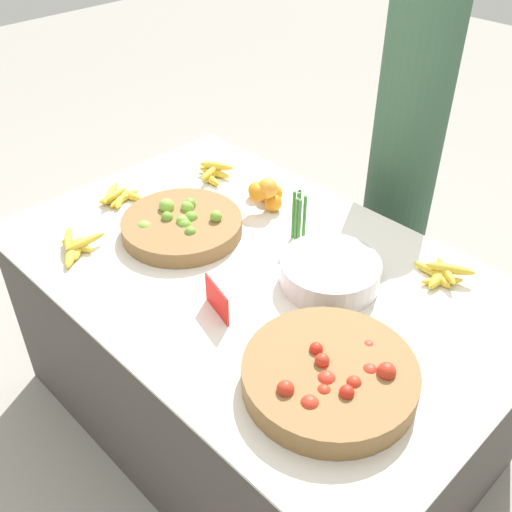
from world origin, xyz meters
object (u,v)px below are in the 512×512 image
object	(u,v)px
tomato_basket	(330,376)
vendor_person	(403,168)
metal_bowl	(330,272)
lime_bowl	(183,225)
price_sign	(217,299)

from	to	relation	value
tomato_basket	vendor_person	distance (m)	1.28
tomato_basket	metal_bowl	xyz separation A→B (m)	(-0.28, 0.33, 0.01)
lime_bowl	vendor_person	xyz separation A→B (m)	(0.28, 0.98, -0.03)
vendor_person	price_sign	bearing A→B (deg)	-83.84
tomato_basket	metal_bowl	world-z (taller)	tomato_basket
lime_bowl	price_sign	xyz separation A→B (m)	(0.41, -0.20, 0.02)
tomato_basket	vendor_person	bearing A→B (deg)	115.65
price_sign	vendor_person	distance (m)	1.18
price_sign	lime_bowl	bearing A→B (deg)	168.90
lime_bowl	vendor_person	bearing A→B (deg)	73.83
lime_bowl	metal_bowl	distance (m)	0.58
lime_bowl	vendor_person	size ratio (longest dim) A/B	0.26
tomato_basket	metal_bowl	size ratio (longest dim) A/B	1.45
lime_bowl	tomato_basket	distance (m)	0.86
metal_bowl	price_sign	bearing A→B (deg)	-112.65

